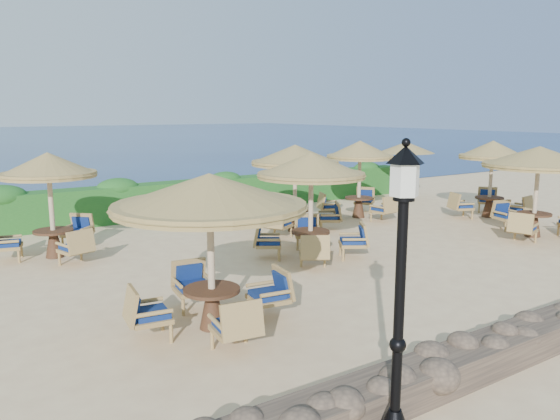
# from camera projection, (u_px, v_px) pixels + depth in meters

# --- Properties ---
(ground) EXTENTS (120.00, 120.00, 0.00)m
(ground) POSITION_uv_depth(u_px,v_px,m) (338.00, 253.00, 14.19)
(ground) COLOR beige
(ground) RESTS_ON ground
(hedge) EXTENTS (18.00, 0.90, 1.20)m
(hedge) POSITION_uv_depth(u_px,v_px,m) (213.00, 195.00, 20.00)
(hedge) COLOR #194F1B
(hedge) RESTS_ON ground
(lamp_post) EXTENTS (0.44, 0.44, 3.31)m
(lamp_post) POSITION_uv_depth(u_px,v_px,m) (399.00, 313.00, 5.73)
(lamp_post) COLOR black
(lamp_post) RESTS_ON ground
(extra_parasol) EXTENTS (2.30, 2.30, 2.41)m
(extra_parasol) POSITION_uv_depth(u_px,v_px,m) (406.00, 148.00, 22.30)
(extra_parasol) COLOR #CFB592
(extra_parasol) RESTS_ON ground
(cafe_set_0) EXTENTS (3.24, 3.24, 2.65)m
(cafe_set_0) POSITION_uv_depth(u_px,v_px,m) (210.00, 218.00, 8.95)
(cafe_set_0) COLOR #CFB592
(cafe_set_0) RESTS_ON ground
(cafe_set_1) EXTENTS (2.74, 2.74, 2.65)m
(cafe_set_1) POSITION_uv_depth(u_px,v_px,m) (311.00, 188.00, 13.39)
(cafe_set_1) COLOR #CFB592
(cafe_set_1) RESTS_ON ground
(cafe_set_2) EXTENTS (3.15, 3.15, 2.65)m
(cafe_set_2) POSITION_uv_depth(u_px,v_px,m) (538.00, 170.00, 15.71)
(cafe_set_2) COLOR #CFB592
(cafe_set_2) RESTS_ON ground
(cafe_set_3) EXTENTS (2.67, 2.69, 2.65)m
(cafe_set_3) POSITION_uv_depth(u_px,v_px,m) (50.00, 188.00, 13.48)
(cafe_set_3) COLOR #CFB592
(cafe_set_3) RESTS_ON ground
(cafe_set_4) EXTENTS (2.77, 2.75, 2.65)m
(cafe_set_4) POSITION_uv_depth(u_px,v_px,m) (295.00, 170.00, 16.47)
(cafe_set_4) COLOR #CFB592
(cafe_set_4) RESTS_ON ground
(cafe_set_5) EXTENTS (2.75, 2.59, 2.65)m
(cafe_set_5) POSITION_uv_depth(u_px,v_px,m) (360.00, 167.00, 18.67)
(cafe_set_5) COLOR #CFB592
(cafe_set_5) RESTS_ON ground
(cafe_set_6) EXTENTS (2.74, 2.59, 2.65)m
(cafe_set_6) POSITION_uv_depth(u_px,v_px,m) (492.00, 167.00, 18.71)
(cafe_set_6) COLOR #CFB592
(cafe_set_6) RESTS_ON ground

